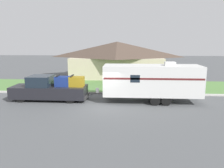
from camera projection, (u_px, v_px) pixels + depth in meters
The scene contains 7 objects.
ground_plane at pixel (102, 106), 16.34m from camera, with size 120.00×120.00×0.00m, color #515456.
curb_strip at pixel (107, 93), 20.00m from camera, with size 80.00×0.30×0.14m.
lawn_strip at pixel (110, 86), 23.58m from camera, with size 80.00×7.00×0.03m.
house_across_street at pixel (117, 59), 29.46m from camera, with size 12.80×7.04×4.74m.
pickup_truck at pixel (50, 89), 17.88m from camera, with size 6.19×2.04×2.09m.
travel_trailer at pixel (152, 80), 17.19m from camera, with size 8.77×2.40×3.20m.
mailbox at pixel (123, 82), 20.78m from camera, with size 0.48×0.20×1.30m.
Camera 1 is at (1.75, -15.64, 4.74)m, focal length 35.00 mm.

